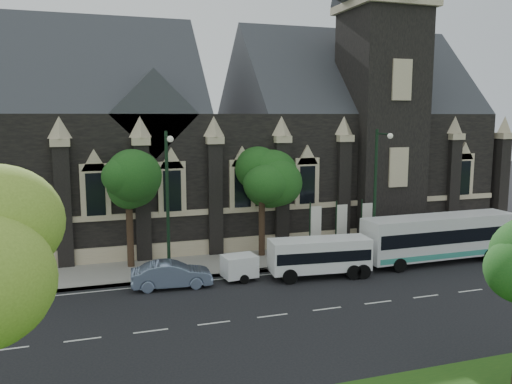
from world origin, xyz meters
name	(u,v)px	position (x,y,z in m)	size (l,w,h in m)	color
ground	(272,316)	(0.00, 0.00, 0.00)	(160.00, 160.00, 0.00)	black
sidewalk	(224,263)	(0.00, 9.50, 0.07)	(80.00, 5.00, 0.15)	#9A948C
museum	(254,136)	(5.12, 18.78, 8.17)	(40.00, 17.70, 29.90)	black
tree_walk_right	(264,175)	(3.21, 10.71, 5.82)	(4.08, 4.08, 7.80)	black
tree_walk_left	(131,181)	(-5.80, 10.70, 5.73)	(3.91, 3.91, 7.64)	black
street_lamp_near	(377,187)	(10.00, 7.09, 5.11)	(0.36, 1.88, 9.00)	black
street_lamp_mid	(168,197)	(-4.00, 7.09, 5.11)	(0.36, 1.88, 9.00)	black
banner_flag_left	(314,225)	(6.29, 9.00, 2.38)	(0.90, 0.10, 4.00)	black
banner_flag_center	(340,223)	(8.29, 9.00, 2.38)	(0.90, 0.10, 4.00)	black
banner_flag_right	(365,221)	(10.29, 9.00, 2.38)	(0.90, 0.10, 4.00)	black
tour_coach	(439,237)	(14.03, 5.56, 1.75)	(11.01, 2.71, 3.20)	silver
shuttle_bus	(320,255)	(4.95, 5.08, 1.40)	(6.36, 2.76, 2.39)	white
box_trailer	(239,266)	(0.03, 5.96, 0.87)	(2.94, 1.74, 1.54)	white
sedan	(172,275)	(-4.08, 5.91, 0.76)	(1.62, 4.63, 1.53)	#7386A7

